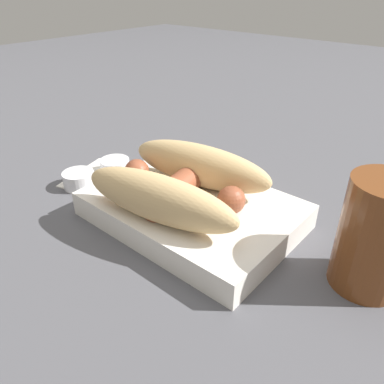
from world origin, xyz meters
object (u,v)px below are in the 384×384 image
Objects in this scene: condiment_cup_near at (115,167)px; condiment_cup_far at (79,180)px; drink_glass at (376,236)px; sausage at (181,185)px; food_tray at (192,210)px; bread_roll at (180,180)px.

condiment_cup_far is at bearing 83.40° from condiment_cup_near.
drink_glass reaches higher than condiment_cup_near.
sausage is at bearing 8.84° from drink_glass.
bread_roll is (0.01, 0.01, 0.04)m from food_tray.
condiment_cup_far is (0.17, 0.04, -0.04)m from sausage.
condiment_cup_far is (0.17, 0.03, -0.05)m from bread_roll.
food_tray is 2.15× the size of drink_glass.
bread_roll reaches higher than sausage.
condiment_cup_near is 1.00× the size of condiment_cup_far.
condiment_cup_far is (0.18, 0.04, -0.01)m from food_tray.
bread_roll is 0.18m from condiment_cup_near.
condiment_cup_far is 0.39× the size of drink_glass.
sausage is 3.70× the size of condiment_cup_far.
drink_glass is (-0.38, -0.07, 0.05)m from condiment_cup_far.
bread_roll is 0.22m from drink_glass.
condiment_cup_near is 0.39× the size of drink_glass.
drink_glass is at bearing -171.16° from sausage.
sausage reaches higher than food_tray.
drink_glass is (-0.38, -0.01, 0.05)m from condiment_cup_near.
bread_roll is 0.01m from sausage.
food_tray is at bearing 173.40° from condiment_cup_near.
drink_glass is at bearing -169.19° from bread_roll.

